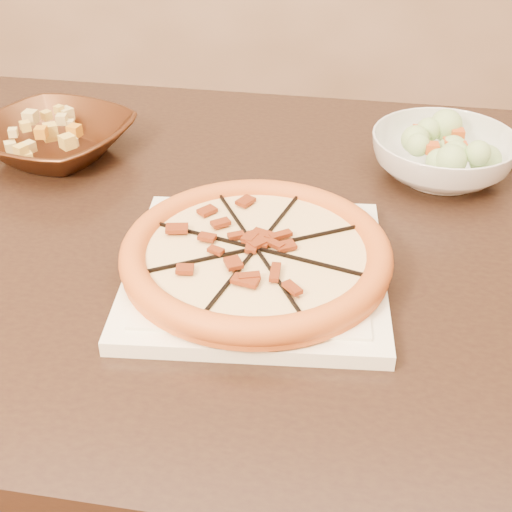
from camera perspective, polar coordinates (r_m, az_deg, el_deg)
The scene contains 7 objects.
dining_table at distance 1.01m, azimuth -5.00°, elevation -1.90°, with size 1.48×1.05×0.75m.
plate at distance 0.83m, azimuth 0.00°, elevation -1.10°, with size 0.30×0.30×0.02m.
pizza at distance 0.82m, azimuth -0.00°, elevation 0.23°, with size 0.31×0.31×0.03m.
bronze_bowl at distance 1.14m, azimuth -15.81°, elevation 8.94°, with size 0.22×0.22×0.05m, color #59331D.
mixed_dish at distance 1.12m, azimuth -16.19°, elevation 10.82°, with size 0.11×0.10×0.03m.
salad_bowl at distance 1.07m, azimuth 14.69°, elevation 7.72°, with size 0.21×0.21×0.06m, color white.
salad at distance 1.05m, azimuth 14.99°, elevation 10.15°, with size 0.09×0.10×0.04m.
Camera 1 is at (0.02, -0.68, 1.25)m, focal length 50.00 mm.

